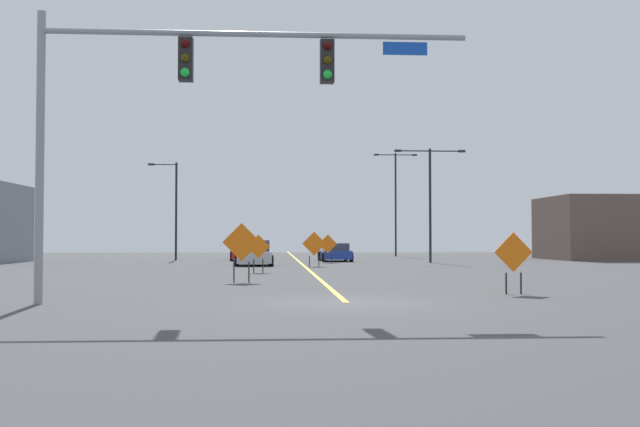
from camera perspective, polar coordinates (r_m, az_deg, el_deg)
name	(u,v)px	position (r m, az deg, el deg)	size (l,w,h in m)	color
ground	(346,303)	(18.22, 2.03, -6.80)	(130.83, 130.83, 0.00)	#444447
road_centre_stripe	(297,260)	(54.46, -1.76, -3.55)	(0.16, 72.68, 0.01)	yellow
traffic_signal_assembly	(183,87)	(18.54, -10.43, 9.45)	(10.37, 0.44, 6.99)	gray
street_lamp_mid_left	(430,193)	(48.69, 8.40, 1.56)	(4.62, 0.24, 7.36)	black
street_lamp_far_left	(174,205)	(55.08, -11.10, 0.62)	(2.11, 0.24, 7.08)	black
street_lamp_far_right	(396,196)	(66.18, 5.79, 1.37)	(3.83, 0.24, 9.10)	black
construction_sign_left_lane	(328,245)	(47.85, 0.60, -2.43)	(1.20, 0.07, 1.82)	orange
construction_sign_median_far	(314,245)	(41.74, -0.45, -2.41)	(1.35, 0.09, 1.94)	orange
construction_sign_right_lane	(258,249)	(34.21, -4.73, -2.70)	(1.08, 0.22, 1.73)	orange
construction_sign_right_shoulder	(242,245)	(26.81, -6.01, -2.39)	(1.37, 0.18, 2.11)	orange
construction_sign_left_shoulder	(513,255)	(21.57, 14.54, -3.12)	(1.11, 0.11, 1.73)	orange
car_orange_mid	(251,251)	(57.62, -5.27, -2.83)	(2.01, 4.44, 1.37)	orange
car_silver_distant	(254,254)	(43.37, -5.07, -3.07)	(2.28, 4.20, 1.46)	#B7BABF
car_blue_near	(335,253)	(51.36, 1.16, -3.00)	(2.19, 4.41, 1.24)	#1E389E
car_red_far	(245,251)	(53.54, -5.72, -2.86)	(2.36, 4.24, 1.42)	red
roadside_building_east	(597,228)	(59.28, 20.37, -1.05)	(7.21, 7.68, 4.66)	brown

